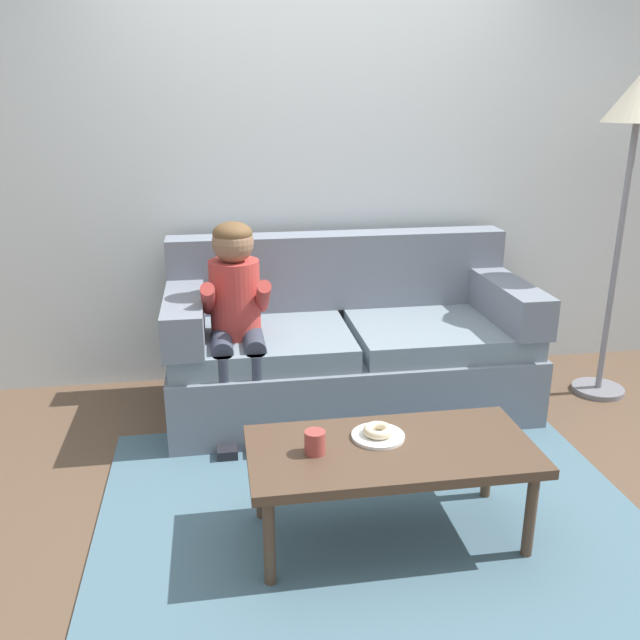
% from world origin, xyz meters
% --- Properties ---
extents(ground, '(10.00, 10.00, 0.00)m').
position_xyz_m(ground, '(0.00, 0.00, 0.00)').
color(ground, brown).
extents(wall_back, '(8.00, 0.10, 2.80)m').
position_xyz_m(wall_back, '(0.00, 1.40, 1.40)').
color(wall_back, silver).
rests_on(wall_back, ground).
extents(area_rug, '(2.28, 1.72, 0.01)m').
position_xyz_m(area_rug, '(0.00, -0.25, 0.01)').
color(area_rug, '#476675').
rests_on(area_rug, ground).
extents(couch, '(1.97, 0.90, 0.94)m').
position_xyz_m(couch, '(0.11, 0.85, 0.34)').
color(couch, slate).
rests_on(couch, ground).
extents(coffee_table, '(1.11, 0.53, 0.41)m').
position_xyz_m(coffee_table, '(0.04, -0.40, 0.37)').
color(coffee_table, '#4C3828').
rests_on(coffee_table, ground).
extents(person_child, '(0.34, 0.58, 1.10)m').
position_xyz_m(person_child, '(-0.51, 0.64, 0.67)').
color(person_child, '#AD3833').
rests_on(person_child, ground).
extents(plate, '(0.21, 0.21, 0.01)m').
position_xyz_m(plate, '(-0.00, -0.33, 0.42)').
color(plate, white).
rests_on(plate, coffee_table).
extents(donut, '(0.14, 0.14, 0.04)m').
position_xyz_m(donut, '(-0.00, -0.33, 0.44)').
color(donut, beige).
rests_on(donut, plate).
extents(mug, '(0.08, 0.08, 0.09)m').
position_xyz_m(mug, '(-0.26, -0.40, 0.46)').
color(mug, '#993D38').
rests_on(mug, coffee_table).
extents(toy_controller, '(0.23, 0.09, 0.05)m').
position_xyz_m(toy_controller, '(0.48, -0.01, 0.03)').
color(toy_controller, blue).
rests_on(toy_controller, ground).
extents(floor_lamp, '(0.37, 0.37, 1.82)m').
position_xyz_m(floor_lamp, '(1.64, 0.76, 1.53)').
color(floor_lamp, slate).
rests_on(floor_lamp, ground).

